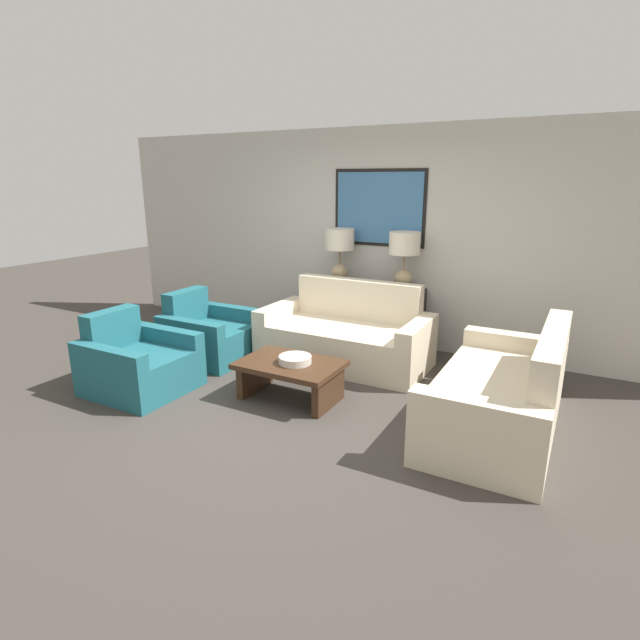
# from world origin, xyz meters

# --- Properties ---
(ground_plane) EXTENTS (20.00, 20.00, 0.00)m
(ground_plane) POSITION_xyz_m (0.00, 0.00, 0.00)
(ground_plane) COLOR #3D3833
(back_wall) EXTENTS (8.01, 0.12, 2.65)m
(back_wall) POSITION_xyz_m (0.00, 2.37, 1.33)
(back_wall) COLOR beige
(back_wall) RESTS_ON ground_plane
(console_table) EXTENTS (1.32, 0.39, 0.77)m
(console_table) POSITION_xyz_m (0.00, 2.10, 0.39)
(console_table) COLOR black
(console_table) RESTS_ON ground_plane
(table_lamp_left) EXTENTS (0.36, 0.36, 0.68)m
(table_lamp_left) POSITION_xyz_m (-0.42, 2.10, 1.23)
(table_lamp_left) COLOR tan
(table_lamp_left) RESTS_ON console_table
(table_lamp_right) EXTENTS (0.36, 0.36, 0.68)m
(table_lamp_right) POSITION_xyz_m (0.42, 2.10, 1.23)
(table_lamp_right) COLOR tan
(table_lamp_right) RESTS_ON console_table
(couch_by_back_wall) EXTENTS (1.89, 0.93, 0.91)m
(couch_by_back_wall) POSITION_xyz_m (0.00, 1.43, 0.30)
(couch_by_back_wall) COLOR beige
(couch_by_back_wall) RESTS_ON ground_plane
(couch_by_side) EXTENTS (0.93, 1.89, 0.91)m
(couch_by_side) POSITION_xyz_m (1.84, 0.60, 0.30)
(couch_by_side) COLOR beige
(couch_by_side) RESTS_ON ground_plane
(coffee_table) EXTENTS (0.95, 0.65, 0.37)m
(coffee_table) POSITION_xyz_m (-0.03, 0.27, 0.27)
(coffee_table) COLOR #3D2616
(coffee_table) RESTS_ON ground_plane
(decorative_bowl) EXTENTS (0.31, 0.31, 0.07)m
(decorative_bowl) POSITION_xyz_m (0.02, 0.28, 0.41)
(decorative_bowl) COLOR beige
(decorative_bowl) RESTS_ON coffee_table
(armchair_near_back_wall) EXTENTS (0.91, 0.87, 0.78)m
(armchair_near_back_wall) POSITION_xyz_m (-1.48, 0.81, 0.26)
(armchair_near_back_wall) COLOR #1E5B66
(armchair_near_back_wall) RESTS_ON ground_plane
(armchair_near_camera) EXTENTS (0.91, 0.87, 0.78)m
(armchair_near_camera) POSITION_xyz_m (-1.48, -0.26, 0.26)
(armchair_near_camera) COLOR #1E5B66
(armchair_near_camera) RESTS_ON ground_plane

